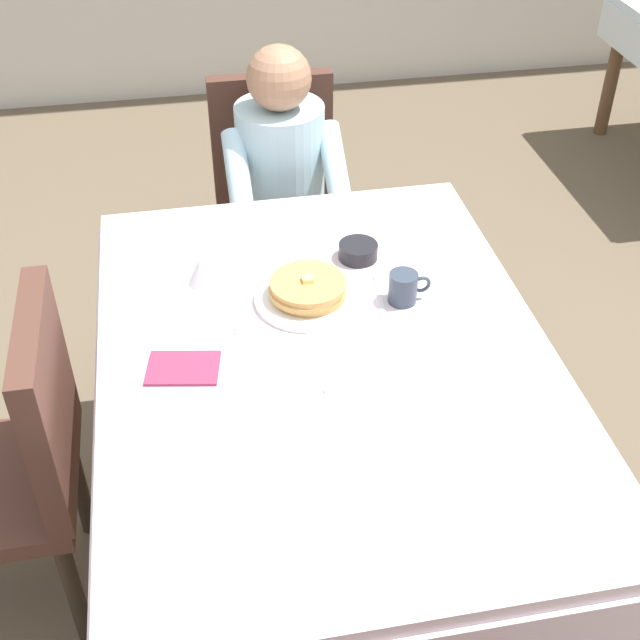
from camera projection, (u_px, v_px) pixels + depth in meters
ground_plane at (326, 541)px, 2.53m from camera, size 14.00×14.00×0.00m
dining_table_main at (327, 379)px, 2.13m from camera, size 1.12×1.52×0.74m
chair_diner at (277, 191)px, 3.11m from camera, size 0.44×0.45×0.93m
diner_person at (283, 177)px, 2.90m from camera, size 0.40×0.43×1.12m
chair_left_side at (19, 454)px, 2.09m from camera, size 0.45×0.44×0.93m
plate_breakfast at (308, 298)px, 2.23m from camera, size 0.28×0.28×0.02m
breakfast_stack at (308, 289)px, 2.21m from camera, size 0.20×0.20×0.06m
cup_coffee at (404, 288)px, 2.21m from camera, size 0.11×0.08×0.08m
bowl_butter at (358, 251)px, 2.38m from camera, size 0.11×0.11×0.04m
syrup_pitcher at (201, 271)px, 2.27m from camera, size 0.08×0.08×0.07m
fork_left_of_plate at (237, 313)px, 2.19m from camera, size 0.03×0.18×0.00m
knife_right_of_plate at (380, 296)px, 2.24m from camera, size 0.04×0.20×0.00m
spoon_near_edge at (352, 382)px, 1.98m from camera, size 0.15×0.06×0.00m
napkin_folded at (183, 367)px, 2.02m from camera, size 0.19×0.15×0.01m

